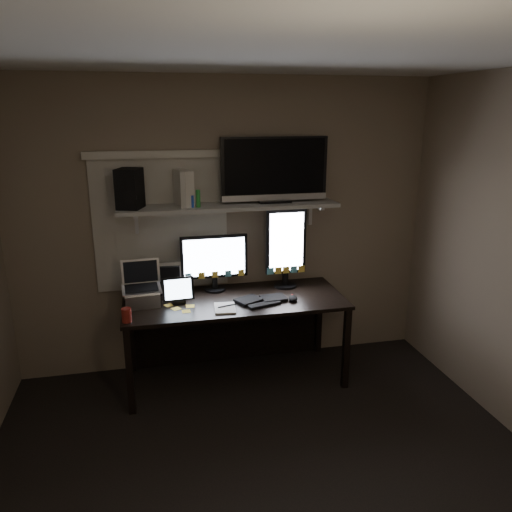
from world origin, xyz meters
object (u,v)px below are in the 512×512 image
object	(u,v)px
mouse	(293,298)
cup	(127,315)
monitor_portrait	(286,248)
keyboard	(261,299)
monitor_landscape	(214,263)
tablet	(178,290)
tv	(274,170)
laptop	(141,285)
speaker	(130,189)
game_console	(184,188)
desk	(232,313)

from	to	relation	value
mouse	cup	bearing A→B (deg)	-162.94
monitor_portrait	keyboard	xyz separation A→B (m)	(-0.28, -0.29, -0.34)
monitor_landscape	keyboard	bearing A→B (deg)	-45.42
keyboard	tablet	distance (m)	0.67
cup	tv	size ratio (longest dim) A/B	0.12
keyboard	laptop	world-z (taller)	laptop
monitor_landscape	speaker	distance (m)	0.93
monitor_portrait	keyboard	size ratio (longest dim) A/B	1.69
monitor_landscape	speaker	world-z (taller)	speaker
tv	game_console	xyz separation A→B (m)	(-0.75, -0.00, -0.12)
game_console	cup	bearing A→B (deg)	-154.01
desk	mouse	xyz separation A→B (m)	(0.46, -0.26, 0.20)
desk	monitor_landscape	world-z (taller)	monitor_landscape
desk	tv	distance (m)	1.26
tablet	laptop	bearing A→B (deg)	170.98
laptop	game_console	xyz separation A→B (m)	(0.38, 0.19, 0.72)
monitor_landscape	laptop	bearing A→B (deg)	-161.46
monitor_portrait	game_console	xyz separation A→B (m)	(-0.85, 0.02, 0.54)
mouse	desk	bearing A→B (deg)	160.80
game_console	mouse	bearing A→B (deg)	-43.84
cup	tv	distance (m)	1.65
tablet	game_console	distance (m)	0.82
cup	laptop	bearing A→B (deg)	70.05
keyboard	laptop	xyz separation A→B (m)	(-0.94, 0.12, 0.16)
tv	monitor_portrait	bearing A→B (deg)	-11.30
keyboard	speaker	world-z (taller)	speaker
monitor_portrait	speaker	world-z (taller)	speaker
monitor_portrait	cup	xyz separation A→B (m)	(-1.34, -0.48, -0.30)
laptop	speaker	world-z (taller)	speaker
tablet	speaker	distance (m)	0.88
laptop	keyboard	bearing A→B (deg)	-11.37
monitor_landscape	tablet	bearing A→B (deg)	-144.83
game_console	tablet	bearing A→B (deg)	-133.11
game_console	speaker	bearing A→B (deg)	163.53
keyboard	mouse	distance (m)	0.26
mouse	tablet	size ratio (longest dim) A/B	0.45
cup	monitor_portrait	bearing A→B (deg)	19.89
keyboard	game_console	bearing A→B (deg)	135.05
monitor_portrait	mouse	xyz separation A→B (m)	(-0.03, -0.34, -0.33)
tablet	cup	size ratio (longest dim) A/B	2.39
keyboard	cup	distance (m)	1.07
laptop	tv	size ratio (longest dim) A/B	0.38
tablet	tv	distance (m)	1.25
mouse	tv	bearing A→B (deg)	112.34
keyboard	speaker	distance (m)	1.36
speaker	laptop	bearing A→B (deg)	-56.94
tablet	speaker	bearing A→B (deg)	145.01
desk	cup	xyz separation A→B (m)	(-0.85, -0.41, 0.23)
monitor_landscape	keyboard	world-z (taller)	monitor_landscape
tablet	game_console	size ratio (longest dim) A/B	0.88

